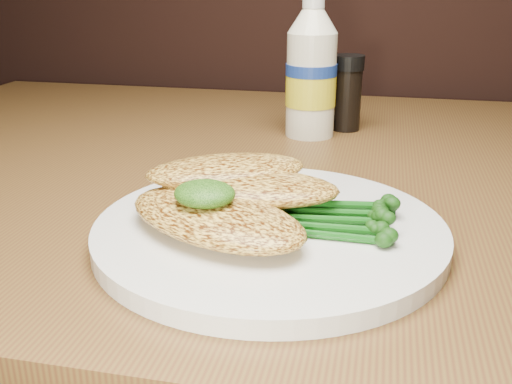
# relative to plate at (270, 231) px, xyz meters

# --- Properties ---
(plate) EXTENTS (0.29, 0.29, 0.01)m
(plate) POSITION_rel_plate_xyz_m (0.00, 0.00, 0.00)
(plate) COLOR white
(plate) RESTS_ON dining_table
(chicken_front) EXTENTS (0.19, 0.15, 0.03)m
(chicken_front) POSITION_rel_plate_xyz_m (-0.04, -0.03, 0.02)
(chicken_front) COLOR #EFBC4C
(chicken_front) RESTS_ON plate
(chicken_mid) EXTENTS (0.16, 0.09, 0.02)m
(chicken_mid) POSITION_rel_plate_xyz_m (-0.02, 0.02, 0.03)
(chicken_mid) COLOR #EFBC4C
(chicken_mid) RESTS_ON plate
(chicken_back) EXTENTS (0.16, 0.13, 0.02)m
(chicken_back) POSITION_rel_plate_xyz_m (-0.05, 0.04, 0.04)
(chicken_back) COLOR #EFBC4C
(chicken_back) RESTS_ON plate
(pesto_front) EXTENTS (0.06, 0.06, 0.02)m
(pesto_front) POSITION_rel_plate_xyz_m (-0.05, -0.03, 0.04)
(pesto_front) COLOR black
(pesto_front) RESTS_ON chicken_front
(broccolini_bundle) EXTENTS (0.15, 0.12, 0.02)m
(broccolini_bundle) POSITION_rel_plate_xyz_m (0.05, 0.01, 0.02)
(broccolini_bundle) COLOR #114E11
(broccolini_bundle) RESTS_ON plate
(mayo_bottle) EXTENTS (0.08, 0.08, 0.19)m
(mayo_bottle) POSITION_rel_plate_xyz_m (-0.01, 0.33, 0.09)
(mayo_bottle) COLOR #F3EDCE
(mayo_bottle) RESTS_ON dining_table
(pepper_grinder) EXTENTS (0.05, 0.05, 0.10)m
(pepper_grinder) POSITION_rel_plate_xyz_m (0.03, 0.37, 0.04)
(pepper_grinder) COLOR black
(pepper_grinder) RESTS_ON dining_table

